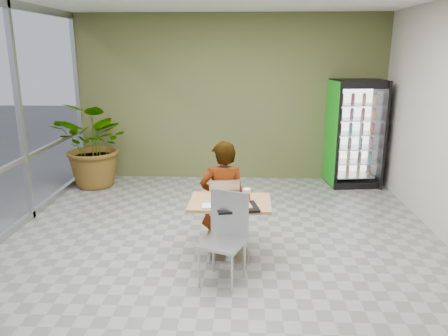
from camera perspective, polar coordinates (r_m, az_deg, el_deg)
The scene contains 12 objects.
ground at distance 5.65m, azimuth -0.41°, elevation -11.32°, with size 7.00×7.00×0.00m, color gray.
room_envelope at distance 5.14m, azimuth -0.45°, elevation 4.86°, with size 6.00×7.00×3.20m, color beige, non-canonical shape.
dining_table at distance 5.38m, azimuth 0.79°, elevation -6.47°, with size 0.99×0.70×0.75m.
chair_far at distance 5.83m, azimuth -0.03°, elevation -4.83°, with size 0.45×0.45×0.89m.
chair_near at distance 4.88m, azimuth 0.25°, elevation -8.09°, with size 0.58×0.58×1.01m.
seated_woman at distance 5.87m, azimuth -0.14°, elevation -4.50°, with size 0.62×0.40×1.69m, color black.
pizza_plate at distance 5.39m, azimuth 0.36°, elevation -3.80°, with size 0.29×0.22×0.03m.
soda_cup at distance 5.26m, azimuth 2.99°, elevation -3.61°, with size 0.09×0.09×0.16m.
napkin_stack at distance 5.10m, azimuth -1.93°, elevation -4.99°, with size 0.17×0.17×0.02m, color white.
cafeteria_tray at distance 5.05m, azimuth 1.69°, elevation -5.17°, with size 0.48×0.35×0.03m, color black.
beverage_fridge at distance 8.59m, azimuth 16.73°, elevation 4.34°, with size 0.99×0.80×1.99m.
potted_plant at distance 8.50m, azimuth -16.34°, elevation 2.97°, with size 1.46×1.26×1.62m, color #245A24.
Camera 1 is at (0.26, -5.05, 2.52)m, focal length 35.00 mm.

